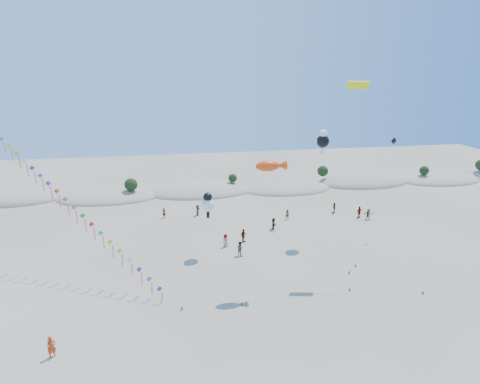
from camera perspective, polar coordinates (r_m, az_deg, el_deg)
name	(u,v)px	position (r m, az deg, el deg)	size (l,w,h in m)	color
ground	(250,363)	(33.26, 1.40, -23.13)	(160.00, 160.00, 0.00)	#86765D
dune_ridge	(206,191)	(73.44, -4.82, 0.15)	(145.30, 11.49, 5.57)	gray
kite_train	(54,189)	(47.00, -24.96, 0.34)	(24.33, 20.49, 18.36)	#3F2D1E
fish_kite	(271,166)	(39.04, 4.47, 3.70)	(9.18, 4.08, 13.02)	#3F2D1E
cartoon_kite_low	(208,203)	(47.02, -4.60, -1.62)	(2.75, 12.61, 7.73)	#3F2D1E
cartoon_kite_high	(323,140)	(51.25, 11.71, 7.26)	(2.27, 9.83, 14.32)	#3F2D1E
parafoil_kite	(359,89)	(44.35, 16.60, 13.89)	(5.84, 9.05, 20.30)	#3F2D1E
dark_kite	(382,177)	(52.53, 19.49, 2.00)	(10.63, 10.98, 13.00)	#3F2D1E
flyer_foreground	(52,347)	(36.28, -25.23, -19.30)	(0.66, 0.43, 1.81)	red
beachgoers	(275,222)	(56.81, 5.06, -4.25)	(31.00, 16.08, 1.78)	slate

